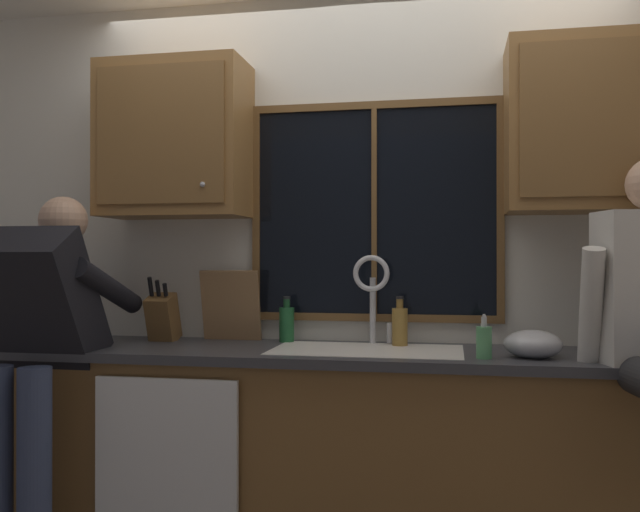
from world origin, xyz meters
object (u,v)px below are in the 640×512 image
soap_dispenser (484,342)px  bottle_green_glass (287,323)px  bottle_tall_clear (400,325)px  knife_block (163,318)px  person_standing (36,340)px  mixing_bowl (533,344)px  cutting_board (231,306)px

soap_dispenser → bottle_green_glass: (-0.87, 0.37, 0.02)m
soap_dispenser → bottle_tall_clear: 0.48m
bottle_tall_clear → knife_block: bearing=-178.3°
person_standing → bottle_tall_clear: bearing=18.4°
mixing_bowl → cutting_board: bearing=167.3°
mixing_bowl → bottle_green_glass: bearing=164.7°
person_standing → soap_dispenser: (1.81, 0.16, 0.02)m
soap_dispenser → cutting_board: bearing=161.7°
cutting_board → bottle_tall_clear: bearing=-3.9°
cutting_board → person_standing: bearing=-140.7°
bottle_green_glass → bottle_tall_clear: (0.53, -0.04, 0.00)m
cutting_board → soap_dispenser: bearing=-18.3°
knife_block → bottle_green_glass: knife_block is taller
cutting_board → mixing_bowl: size_ratio=1.51×
cutting_board → soap_dispenser: size_ratio=1.95×
knife_block → cutting_board: cutting_board is taller
knife_block → mixing_bowl: (1.64, -0.21, -0.06)m
bottle_green_glass → mixing_bowl: bearing=-15.3°
knife_block → bottle_tall_clear: 1.10m
person_standing → bottle_tall_clear: person_standing is taller
cutting_board → soap_dispenser: cutting_board is taller
bottle_green_glass → knife_block: bearing=-172.3°
mixing_bowl → bottle_tall_clear: bottle_tall_clear is taller
cutting_board → mixing_bowl: (1.34, -0.30, -0.11)m
knife_block → bottle_green_glass: bearing=7.7°
mixing_bowl → bottle_green_glass: 1.10m
knife_block → bottle_tall_clear: (1.10, 0.03, -0.02)m
bottle_tall_clear → mixing_bowl: bearing=-24.7°
mixing_bowl → bottle_green_glass: (-1.06, 0.29, 0.04)m
soap_dispenser → bottle_green_glass: bottle_green_glass is taller
knife_block → person_standing: bearing=-128.3°
soap_dispenser → person_standing: bearing=-174.9°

